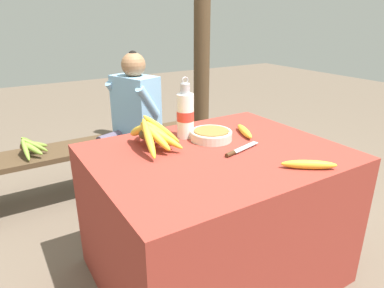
% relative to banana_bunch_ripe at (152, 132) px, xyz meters
% --- Properties ---
extents(ground_plane, '(12.00, 12.00, 0.00)m').
position_rel_banana_bunch_ripe_xyz_m(ground_plane, '(0.24, -0.19, -0.76)').
color(ground_plane, brown).
extents(market_counter, '(1.14, 0.90, 0.68)m').
position_rel_banana_bunch_ripe_xyz_m(market_counter, '(0.24, -0.19, -0.42)').
color(market_counter, maroon).
rests_on(market_counter, ground_plane).
extents(banana_bunch_ripe, '(0.23, 0.37, 0.18)m').
position_rel_banana_bunch_ripe_xyz_m(banana_bunch_ripe, '(0.00, 0.00, 0.00)').
color(banana_bunch_ripe, '#4C381E').
rests_on(banana_bunch_ripe, market_counter).
extents(serving_bowl, '(0.21, 0.21, 0.05)m').
position_rel_banana_bunch_ripe_xyz_m(serving_bowl, '(0.30, -0.05, -0.05)').
color(serving_bowl, silver).
rests_on(serving_bowl, market_counter).
extents(water_bottle, '(0.09, 0.09, 0.31)m').
position_rel_banana_bunch_ripe_xyz_m(water_bottle, '(0.21, 0.05, 0.04)').
color(water_bottle, white).
rests_on(water_bottle, market_counter).
extents(loose_banana_front, '(0.20, 0.16, 0.04)m').
position_rel_banana_bunch_ripe_xyz_m(loose_banana_front, '(0.44, -0.55, -0.06)').
color(loose_banana_front, gold).
rests_on(loose_banana_front, market_counter).
extents(loose_banana_side, '(0.11, 0.21, 0.04)m').
position_rel_banana_bunch_ripe_xyz_m(loose_banana_side, '(0.50, -0.08, -0.06)').
color(loose_banana_side, gold).
rests_on(loose_banana_side, market_counter).
extents(knife, '(0.23, 0.08, 0.02)m').
position_rel_banana_bunch_ripe_xyz_m(knife, '(0.31, -0.26, -0.07)').
color(knife, '#BCBCC1').
rests_on(knife, market_counter).
extents(wooden_bench, '(1.72, 0.32, 0.40)m').
position_rel_banana_bunch_ripe_xyz_m(wooden_bench, '(-0.00, 0.97, -0.42)').
color(wooden_bench, '#4C3823').
rests_on(wooden_bench, ground_plane).
extents(seated_vendor, '(0.47, 0.43, 1.04)m').
position_rel_banana_bunch_ripe_xyz_m(seated_vendor, '(0.27, 0.92, -0.17)').
color(seated_vendor, '#564C60').
rests_on(seated_vendor, ground_plane).
extents(banana_bunch_green, '(0.19, 0.32, 0.14)m').
position_rel_banana_bunch_ripe_xyz_m(banana_bunch_green, '(-0.44, 0.98, -0.30)').
color(banana_bunch_green, '#4C381E').
rests_on(banana_bunch_green, wooden_bench).
extents(support_post_far, '(0.15, 0.15, 2.62)m').
position_rel_banana_bunch_ripe_xyz_m(support_post_far, '(1.14, 1.32, 0.55)').
color(support_post_far, '#4C3823').
rests_on(support_post_far, ground_plane).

